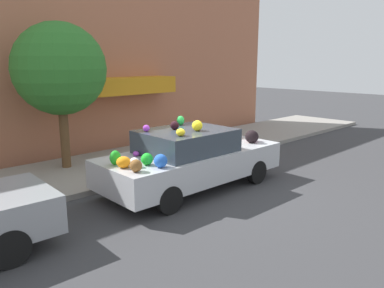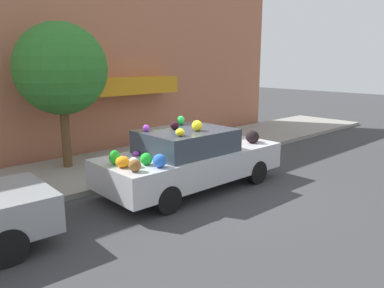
{
  "view_description": "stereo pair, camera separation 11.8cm",
  "coord_description": "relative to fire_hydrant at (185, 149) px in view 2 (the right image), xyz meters",
  "views": [
    {
      "loc": [
        -5.92,
        -6.28,
        2.98
      ],
      "look_at": [
        0.0,
        -0.09,
        1.07
      ],
      "focal_mm": 35.0,
      "sensor_mm": 36.0,
      "label": 1
    },
    {
      "loc": [
        -5.83,
        -6.36,
        2.98
      ],
      "look_at": [
        0.0,
        -0.09,
        1.07
      ],
      "focal_mm": 35.0,
      "sensor_mm": 36.0,
      "label": 2
    }
  ],
  "objects": [
    {
      "name": "art_car",
      "position": [
        -1.3,
        -1.66,
        0.27
      ],
      "size": [
        4.56,
        1.92,
        1.68
      ],
      "rotation": [
        0.0,
        0.0,
        -0.02
      ],
      "color": "#B7BABF",
      "rests_on": "ground"
    },
    {
      "name": "street_tree",
      "position": [
        -2.83,
        1.69,
        2.29
      ],
      "size": [
        2.4,
        2.4,
        3.85
      ],
      "color": "brown",
      "rests_on": "sidewalk_curb"
    },
    {
      "name": "ground_plane",
      "position": [
        -1.26,
        -1.57,
        -0.48
      ],
      "size": [
        60.0,
        60.0,
        0.0
      ],
      "primitive_type": "plane",
      "color": "#38383A"
    },
    {
      "name": "building_facade",
      "position": [
        -1.22,
        3.34,
        2.63
      ],
      "size": [
        18.0,
        1.2,
        6.33
      ],
      "color": "#B26B4C",
      "rests_on": "ground"
    },
    {
      "name": "sidewalk_curb",
      "position": [
        -1.26,
        1.13,
        -0.41
      ],
      "size": [
        24.0,
        3.2,
        0.13
      ],
      "color": "gray",
      "rests_on": "ground"
    },
    {
      "name": "fire_hydrant",
      "position": [
        0.0,
        0.0,
        0.0
      ],
      "size": [
        0.2,
        0.2,
        0.7
      ],
      "color": "gold",
      "rests_on": "sidewalk_curb"
    }
  ]
}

